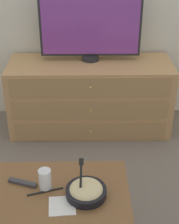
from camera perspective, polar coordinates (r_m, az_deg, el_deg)
name	(u,v)px	position (r m, az deg, el deg)	size (l,w,h in m)	color
ground_plane	(101,111)	(3.53, 1.85, 0.24)	(12.00, 12.00, 0.00)	#70665B
dresser	(90,96)	(3.12, 0.09, 2.66)	(1.43, 0.54, 0.64)	tan
tv	(90,22)	(2.95, 0.16, 14.74)	(0.86, 0.15, 0.65)	#232328
coffee_table	(60,203)	(1.93, -5.00, -14.79)	(0.75, 0.49, 0.48)	brown
takeout_bowl	(86,191)	(1.81, -0.57, -12.96)	(0.21, 0.21, 0.19)	black
drink_cup	(45,180)	(1.85, -7.39, -11.21)	(0.07, 0.07, 0.12)	beige
napkin	(62,206)	(1.78, -4.57, -15.27)	(0.14, 0.14, 0.00)	white
knife	(45,192)	(1.86, -7.37, -12.99)	(0.19, 0.06, 0.01)	black
remote_control	(22,183)	(1.92, -11.08, -11.45)	(0.16, 0.08, 0.02)	#38383D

